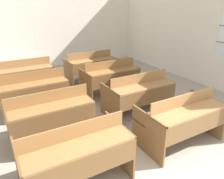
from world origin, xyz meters
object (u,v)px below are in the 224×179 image
bench_third_right (110,76)px  bench_back_right (90,65)px  bench_second_left (50,114)px  bench_front_right (182,117)px  bench_second_right (139,93)px  bench_front_left (76,152)px  bench_back_left (25,75)px  bench_third_left (34,90)px

bench_third_right → bench_back_right: bearing=90.7°
bench_second_left → bench_back_right: (1.82, 2.35, 0.00)m
bench_third_right → bench_front_right: bearing=-90.5°
bench_second_right → bench_front_left: bearing=-147.6°
bench_third_right → bench_back_left: same height
bench_front_left → bench_back_right: bearing=62.7°
bench_back_left → bench_back_right: 1.82m
bench_front_left → bench_front_right: (1.81, -0.03, 0.00)m
bench_front_right → bench_second_right: bearing=89.2°
bench_front_left → bench_back_right: same height
bench_front_left → bench_back_left: 3.55m
bench_front_left → bench_second_right: same height
bench_front_left → bench_second_left: same height
bench_second_left → bench_third_left: bearing=91.1°
bench_third_right → bench_back_left: (-1.84, 1.20, 0.00)m
bench_back_left → bench_third_right: bearing=-33.0°
bench_front_right → bench_back_left: bearing=116.9°
bench_front_left → bench_second_right: bearing=32.4°
bench_third_right → bench_back_left: bearing=147.0°
bench_front_left → bench_third_right: same height
bench_second_left → bench_back_right: 2.97m
bench_back_right → bench_third_left: bearing=-148.0°
bench_back_right → bench_third_right: bearing=-89.3°
bench_third_left → bench_back_right: (1.84, 1.15, 0.00)m
bench_front_right → bench_second_left: 2.17m
bench_back_right → bench_second_left: bearing=-127.7°
bench_front_right → bench_back_left: same height
bench_front_right → bench_third_right: 2.38m
bench_front_right → bench_back_left: 4.01m
bench_third_left → bench_back_right: same height
bench_third_left → bench_second_right: bearing=-33.2°
bench_front_left → bench_second_left: (0.00, 1.17, 0.00)m
bench_front_right → bench_back_left: size_ratio=1.00×
bench_third_left → bench_back_left: bearing=89.2°
bench_second_left → bench_back_right: bearing=52.3°
bench_second_right → bench_third_right: size_ratio=1.00×
bench_second_right → bench_third_left: same height
bench_third_right → bench_back_right: size_ratio=1.00×
bench_front_left → bench_third_left: bearing=90.6°
bench_back_left → bench_back_right: size_ratio=1.00×
bench_second_right → bench_third_right: 1.20m
bench_front_left → bench_front_right: size_ratio=1.00×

